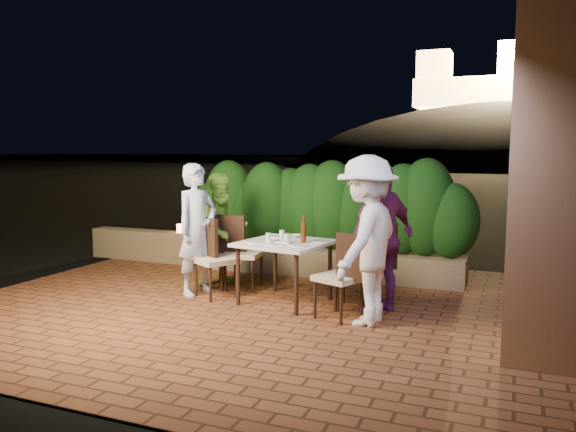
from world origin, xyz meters
The scene contains 31 objects.
ground centered at (0.00, 0.00, -0.02)m, with size 400.00×400.00×0.00m, color black.
terrace_floor centered at (0.00, 0.50, -0.07)m, with size 7.00×6.00×0.15m, color brown.
window_pane centered at (2.82, 1.50, 2.00)m, with size 0.08×1.00×1.40m, color black.
window_frame centered at (2.81, 1.50, 2.00)m, with size 0.06×1.15×1.55m, color black.
planter centered at (0.20, 2.30, 0.20)m, with size 4.20×0.55×0.40m, color #7C6D4F.
hedge centered at (0.20, 2.30, 0.95)m, with size 4.00×0.70×1.10m, color #133E11, non-canonical shape.
parapet centered at (-2.80, 2.30, 0.25)m, with size 2.20×0.30×0.50m, color #7C6D4F.
hill centered at (2.00, 60.00, -4.00)m, with size 52.00×40.00×22.00m, color black.
fortress centered at (2.00, 60.00, 10.50)m, with size 26.00×8.00×8.00m, color #FFCC7A, non-canonical shape.
dining_table centered at (0.30, 0.72, 0.38)m, with size 0.98×0.98×0.75m, color white, non-canonical shape.
plate_nw centered at (-0.02, 0.54, 0.76)m, with size 0.24×0.24×0.01m, color white.
plate_sw centered at (0.06, 1.00, 0.76)m, with size 0.20×0.20×0.01m, color white.
plate_ne centered at (0.57, 0.49, 0.76)m, with size 0.23×0.23×0.01m, color white.
plate_se centered at (0.64, 0.89, 0.76)m, with size 0.23×0.23×0.01m, color white.
plate_centre centered at (0.29, 0.70, 0.76)m, with size 0.24×0.24×0.01m, color white.
plate_front centered at (0.31, 0.43, 0.76)m, with size 0.21×0.21×0.01m, color white.
glass_nw centered at (0.14, 0.60, 0.81)m, with size 0.07×0.07×0.11m, color silver.
glass_sw centered at (0.19, 0.89, 0.81)m, with size 0.07×0.07×0.11m, color silver.
glass_ne centered at (0.39, 0.57, 0.81)m, with size 0.07×0.07×0.12m, color silver.
glass_se centered at (0.49, 0.87, 0.80)m, with size 0.06×0.06×0.10m, color silver.
beer_bottle centered at (0.54, 0.72, 0.92)m, with size 0.06×0.06×0.33m, color #532A0D, non-canonical shape.
bowl centered at (0.29, 1.06, 0.77)m, with size 0.15×0.15×0.04m, color white.
chair_left_front centered at (-0.60, 0.63, 0.49)m, with size 0.46×0.46×0.99m, color black, non-canonical shape.
chair_left_back centered at (-0.47, 1.13, 0.50)m, with size 0.46×0.46×0.99m, color black, non-canonical shape.
chair_right_front centered at (1.10, 0.33, 0.48)m, with size 0.44×0.44×0.96m, color black, non-canonical shape.
chair_right_back centered at (1.19, 0.82, 0.51)m, with size 0.47×0.47×1.02m, color black, non-canonical shape.
diner_blue centered at (-0.89, 0.67, 0.84)m, with size 0.61×0.40×1.68m, color silver.
diner_green centered at (-0.81, 1.21, 0.77)m, with size 0.75×0.58×1.54m, color #8FDA44.
diner_white centered at (1.42, 0.28, 0.90)m, with size 1.16×0.67×1.80m, color white.
diner_purple centered at (1.47, 0.77, 0.86)m, with size 1.01×0.42×1.72m, color #752775.
parapet_lamp centered at (-2.22, 2.30, 0.57)m, with size 0.10×0.10×0.14m, color orange.
Camera 1 is at (2.86, -5.46, 1.85)m, focal length 35.00 mm.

